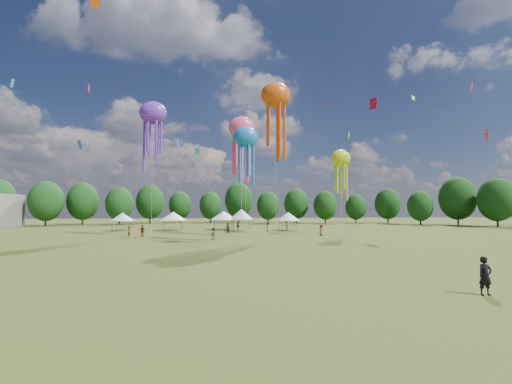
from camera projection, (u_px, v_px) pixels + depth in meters
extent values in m
plane|color=#384416|center=(306.00, 297.00, 16.90)|extent=(300.00, 300.00, 0.00)
imported|color=black|center=(485.00, 276.00, 17.34)|extent=(0.72, 0.48, 1.97)
imported|color=gray|center=(213.00, 234.00, 48.93)|extent=(0.85, 0.68, 1.67)
imported|color=gray|center=(268.00, 227.00, 67.10)|extent=(0.83, 0.98, 1.69)
imported|color=gray|center=(286.00, 225.00, 73.99)|extent=(0.99, 1.07, 1.76)
imported|color=gray|center=(238.00, 227.00, 70.22)|extent=(0.99, 0.57, 1.53)
imported|color=gray|center=(142.00, 231.00, 53.63)|extent=(1.14, 0.70, 1.82)
imported|color=gray|center=(228.00, 228.00, 61.28)|extent=(1.81, 1.16, 1.87)
imported|color=gray|center=(129.00, 232.00, 53.30)|extent=(0.55, 0.70, 1.67)
imported|color=gray|center=(321.00, 230.00, 56.13)|extent=(0.88, 1.04, 1.82)
cylinder|color=#47474C|center=(112.00, 226.00, 67.98)|extent=(0.08, 0.08, 1.92)
cylinder|color=#47474C|center=(116.00, 226.00, 71.08)|extent=(0.08, 0.08, 1.92)
cylinder|color=#47474C|center=(128.00, 226.00, 68.40)|extent=(0.08, 0.08, 1.92)
cylinder|color=#47474C|center=(132.00, 225.00, 71.50)|extent=(0.08, 0.08, 1.92)
cube|color=white|center=(122.00, 221.00, 69.79)|extent=(3.53, 3.53, 0.10)
cone|color=white|center=(122.00, 217.00, 69.83)|extent=(4.59, 4.59, 1.64)
cylinder|color=#47474C|center=(163.00, 226.00, 68.51)|extent=(0.08, 0.08, 2.00)
cylinder|color=#47474C|center=(165.00, 225.00, 72.19)|extent=(0.08, 0.08, 2.00)
cylinder|color=#47474C|center=(182.00, 226.00, 69.00)|extent=(0.08, 0.08, 2.00)
cylinder|color=#47474C|center=(183.00, 225.00, 72.68)|extent=(0.08, 0.08, 2.00)
cube|color=white|center=(173.00, 220.00, 70.65)|extent=(4.12, 4.12, 0.10)
cone|color=white|center=(173.00, 216.00, 70.69)|extent=(5.36, 5.36, 1.71)
cylinder|color=#47474C|center=(215.00, 225.00, 71.05)|extent=(0.08, 0.08, 2.07)
cylinder|color=#47474C|center=(214.00, 224.00, 74.80)|extent=(0.08, 0.08, 2.07)
cylinder|color=#47474C|center=(233.00, 225.00, 71.55)|extent=(0.08, 0.08, 2.07)
cylinder|color=#47474C|center=(232.00, 224.00, 75.31)|extent=(0.08, 0.08, 2.07)
cube|color=white|center=(223.00, 220.00, 73.23)|extent=(4.19, 4.19, 0.10)
cone|color=white|center=(223.00, 215.00, 73.28)|extent=(5.45, 5.45, 1.77)
cylinder|color=#47474C|center=(234.00, 226.00, 65.97)|extent=(0.08, 0.08, 2.32)
cylinder|color=#47474C|center=(233.00, 225.00, 69.12)|extent=(0.08, 0.08, 2.32)
cylinder|color=#47474C|center=(250.00, 226.00, 66.40)|extent=(0.08, 0.08, 2.32)
cylinder|color=#47474C|center=(248.00, 225.00, 69.54)|extent=(0.08, 0.08, 2.32)
cube|color=white|center=(241.00, 219.00, 67.82)|extent=(3.58, 3.58, 0.10)
cone|color=white|center=(241.00, 214.00, 67.87)|extent=(4.65, 4.65, 1.99)
cylinder|color=#47474C|center=(282.00, 226.00, 68.45)|extent=(0.08, 0.08, 1.98)
cylinder|color=#47474C|center=(279.00, 225.00, 71.60)|extent=(0.08, 0.08, 1.98)
cylinder|color=#47474C|center=(298.00, 226.00, 68.88)|extent=(0.08, 0.08, 1.98)
cylinder|color=#47474C|center=(294.00, 225.00, 72.02)|extent=(0.08, 0.08, 1.98)
cube|color=white|center=(288.00, 221.00, 70.29)|extent=(3.57, 3.57, 0.10)
cone|color=white|center=(288.00, 216.00, 70.33)|extent=(4.64, 4.64, 1.70)
ellipsoid|color=#FF4B7F|center=(242.00, 128.00, 46.07)|extent=(3.59, 2.52, 3.06)
cylinder|color=beige|center=(242.00, 184.00, 45.68)|extent=(0.03, 0.03, 15.42)
ellipsoid|color=#DF4A0D|center=(276.00, 95.00, 54.56)|extent=(4.79, 3.35, 4.07)
cylinder|color=beige|center=(276.00, 165.00, 53.99)|extent=(0.03, 0.03, 22.69)
ellipsoid|color=#CBDA16|center=(341.00, 158.00, 56.82)|extent=(3.35, 2.35, 2.85)
cylinder|color=beige|center=(341.00, 197.00, 56.49)|extent=(0.03, 0.03, 12.92)
ellipsoid|color=purple|center=(153.00, 113.00, 56.22)|extent=(4.46, 3.12, 3.79)
cylinder|color=beige|center=(152.00, 174.00, 55.71)|extent=(0.03, 0.03, 20.30)
ellipsoid|color=blue|center=(246.00, 137.00, 41.63)|extent=(3.04, 2.13, 2.59)
cylinder|color=beige|center=(246.00, 191.00, 41.30)|extent=(0.03, 0.03, 13.18)
cube|color=red|center=(251.00, 145.00, 77.94)|extent=(1.64, 1.00, 1.91)
cube|color=#DF4A0D|center=(324.00, 105.00, 84.78)|extent=(0.43, 0.84, 0.89)
cube|color=#83E025|center=(251.00, 137.00, 68.41)|extent=(0.43, 1.25, 1.42)
cube|color=purple|center=(219.00, 3.00, 69.55)|extent=(0.47, 0.80, 0.98)
cube|color=red|center=(472.00, 87.00, 53.95)|extent=(1.13, 0.84, 1.56)
cube|color=#DF4A0D|center=(96.00, 0.00, 41.68)|extent=(1.21, 2.14, 2.11)
cube|color=blue|center=(178.00, 143.00, 86.61)|extent=(0.43, 1.68, 2.10)
cube|color=#17A5C8|center=(12.00, 83.00, 48.42)|extent=(0.48, 1.11, 1.36)
cube|color=#FF4B7F|center=(270.00, 90.00, 71.17)|extent=(1.62, 1.07, 1.96)
cube|color=red|center=(373.00, 103.00, 68.42)|extent=(0.91, 1.61, 2.31)
cube|color=#CBDA16|center=(349.00, 135.00, 79.24)|extent=(1.02, 1.34, 1.95)
cube|color=#83E025|center=(413.00, 98.00, 58.22)|extent=(0.88, 0.42, 1.01)
cube|color=blue|center=(80.00, 145.00, 76.49)|extent=(1.54, 1.69, 2.00)
cube|color=#17A5C8|center=(197.00, 151.00, 68.32)|extent=(1.21, 0.56, 1.34)
cube|color=#FF4B7F|center=(486.00, 135.00, 46.78)|extent=(0.56, 1.22, 1.63)
cube|color=red|center=(89.00, 89.00, 45.66)|extent=(0.21, 1.16, 1.35)
cube|color=#DF4A0D|center=(237.00, 130.00, 66.83)|extent=(1.43, 1.29, 1.95)
cylinder|color=#38281C|center=(46.00, 220.00, 88.10)|extent=(0.44, 0.44, 3.36)
ellipsoid|color=#163E14|center=(46.00, 201.00, 88.35)|extent=(8.40, 8.40, 10.51)
cylinder|color=#38281C|center=(82.00, 219.00, 96.20)|extent=(0.44, 0.44, 3.41)
ellipsoid|color=#163E14|center=(83.00, 201.00, 96.44)|extent=(8.53, 8.53, 10.66)
cylinder|color=#38281C|center=(119.00, 219.00, 97.06)|extent=(0.44, 0.44, 3.07)
ellipsoid|color=#163E14|center=(120.00, 204.00, 97.29)|extent=(7.66, 7.66, 9.58)
cylinder|color=#38281C|center=(150.00, 218.00, 106.24)|extent=(0.44, 0.44, 3.43)
ellipsoid|color=#163E14|center=(150.00, 202.00, 106.49)|extent=(8.58, 8.58, 10.73)
cylinder|color=#38281C|center=(180.00, 218.00, 112.96)|extent=(0.44, 0.44, 2.95)
ellipsoid|color=#163E14|center=(180.00, 205.00, 113.18)|extent=(7.37, 7.37, 9.21)
cylinder|color=#38281C|center=(211.00, 218.00, 110.44)|extent=(0.44, 0.44, 2.89)
ellipsoid|color=#163E14|center=(211.00, 205.00, 110.65)|extent=(7.23, 7.23, 9.04)
cylinder|color=#38281C|center=(239.00, 216.00, 116.13)|extent=(0.44, 0.44, 3.84)
ellipsoid|color=#163E14|center=(239.00, 200.00, 116.40)|extent=(9.60, 9.60, 11.99)
cylinder|color=#38281C|center=(268.00, 219.00, 106.26)|extent=(0.44, 0.44, 2.84)
ellipsoid|color=#163E14|center=(268.00, 206.00, 106.47)|extent=(7.11, 7.11, 8.89)
cylinder|color=#38281C|center=(296.00, 218.00, 110.14)|extent=(0.44, 0.44, 3.16)
ellipsoid|color=#163E14|center=(296.00, 204.00, 110.37)|extent=(7.91, 7.91, 9.88)
cylinder|color=#38281C|center=(325.00, 219.00, 105.47)|extent=(0.44, 0.44, 2.88)
ellipsoid|color=#163E14|center=(325.00, 205.00, 105.68)|extent=(7.21, 7.21, 9.01)
cylinder|color=#38281C|center=(356.00, 219.00, 108.84)|extent=(0.44, 0.44, 2.63)
ellipsoid|color=#163E14|center=(356.00, 207.00, 109.03)|extent=(6.57, 6.57, 8.22)
cylinder|color=#38281C|center=(388.00, 218.00, 106.57)|extent=(0.44, 0.44, 3.13)
ellipsoid|color=#163E14|center=(388.00, 204.00, 106.80)|extent=(7.81, 7.81, 9.77)
cylinder|color=#38281C|center=(420.00, 220.00, 95.18)|extent=(0.44, 0.44, 2.72)
ellipsoid|color=#163E14|center=(420.00, 206.00, 95.38)|extent=(6.80, 6.80, 8.50)
cylinder|color=#38281C|center=(458.00, 218.00, 93.59)|extent=(0.44, 0.44, 3.81)
ellipsoid|color=#163E14|center=(457.00, 198.00, 93.86)|extent=(9.52, 9.52, 11.90)
cylinder|color=#38281C|center=(498.00, 220.00, 85.03)|extent=(0.44, 0.44, 3.51)
ellipsoid|color=#163E14|center=(497.00, 200.00, 85.28)|extent=(8.78, 8.78, 10.97)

